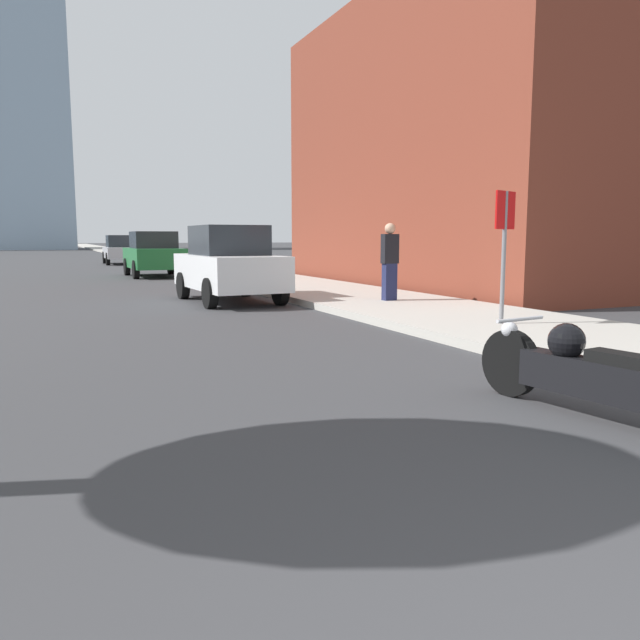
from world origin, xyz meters
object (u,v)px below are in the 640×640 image
parked_car_silver (122,250)px  pedestrian (390,261)px  parked_car_white (229,264)px  parked_car_green (154,254)px  motorcycle (588,372)px  stop_sign (504,234)px

parked_car_silver → pedestrian: (2.95, -26.41, 0.17)m
parked_car_white → pedestrian: size_ratio=2.36×
parked_car_green → pedestrian: 13.82m
motorcycle → parked_car_silver: parked_car_silver is taller
motorcycle → parked_car_green: bearing=82.6°
motorcycle → stop_sign: stop_sign is taller
parked_car_green → stop_sign: (2.83, -17.55, 0.70)m
stop_sign → pedestrian: bearing=86.6°
parked_car_silver → motorcycle: bearing=-88.8°
motorcycle → parked_car_white: bearing=83.0°
motorcycle → parked_car_white: size_ratio=0.60×
pedestrian → stop_sign: bearing=-93.4°
parked_car_green → pedestrian: (3.07, -13.48, 0.13)m
motorcycle → parked_car_silver: 34.64m
parked_car_silver → pedestrian: 26.57m
stop_sign → parked_car_green: bearing=99.2°
stop_sign → motorcycle: bearing=-121.2°
parked_car_white → stop_sign: stop_sign is taller
parked_car_white → parked_car_green: 10.97m
parked_car_silver → pedestrian: bearing=-82.7°
parked_car_silver → parked_car_green: bearing=-89.6°
parked_car_white → parked_car_green: bearing=88.2°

